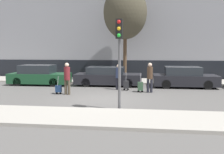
# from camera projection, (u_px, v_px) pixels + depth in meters

# --- Properties ---
(ground_plane) EXTENTS (80.00, 80.00, 0.00)m
(ground_plane) POSITION_uv_depth(u_px,v_px,m) (104.00, 99.00, 13.02)
(ground_plane) COLOR #565451
(sidewalk_near) EXTENTS (28.00, 2.50, 0.12)m
(sidewalk_near) POSITION_uv_depth(u_px,v_px,m) (88.00, 117.00, 9.31)
(sidewalk_near) COLOR #A39E93
(sidewalk_near) RESTS_ON ground_plane
(sidewalk_far) EXTENTS (28.00, 3.00, 0.12)m
(sidewalk_far) POSITION_uv_depth(u_px,v_px,m) (118.00, 81.00, 19.91)
(sidewalk_far) COLOR #A39E93
(sidewalk_far) RESTS_ON ground_plane
(building_facade) EXTENTS (28.00, 2.53, 10.82)m
(building_facade) POSITION_uv_depth(u_px,v_px,m) (122.00, 18.00, 22.70)
(building_facade) COLOR gray
(building_facade) RESTS_ON ground_plane
(parked_car_0) EXTENTS (4.27, 1.76, 1.44)m
(parked_car_0) POSITION_uv_depth(u_px,v_px,m) (39.00, 76.00, 18.08)
(parked_car_0) COLOR #194728
(parked_car_0) RESTS_ON ground_plane
(parked_car_1) EXTENTS (4.66, 1.79, 1.33)m
(parked_car_1) POSITION_uv_depth(u_px,v_px,m) (108.00, 77.00, 17.65)
(parked_car_1) COLOR black
(parked_car_1) RESTS_ON ground_plane
(parked_car_2) EXTENTS (4.24, 1.84, 1.40)m
(parked_car_2) POSITION_uv_depth(u_px,v_px,m) (184.00, 78.00, 16.89)
(parked_car_2) COLOR black
(parked_car_2) RESTS_ON ground_plane
(pedestrian_left) EXTENTS (0.35, 0.34, 1.82)m
(pedestrian_left) POSITION_uv_depth(u_px,v_px,m) (67.00, 76.00, 14.13)
(pedestrian_left) COLOR #4C4233
(pedestrian_left) RESTS_ON ground_plane
(trolley_left) EXTENTS (0.34, 0.29, 1.05)m
(trolley_left) POSITION_uv_depth(u_px,v_px,m) (59.00, 89.00, 14.34)
(trolley_left) COLOR navy
(trolley_left) RESTS_ON ground_plane
(pedestrian_center) EXTENTS (0.34, 0.34, 1.62)m
(pedestrian_center) POSITION_uv_depth(u_px,v_px,m) (118.00, 75.00, 15.86)
(pedestrian_center) COLOR #23232D
(pedestrian_center) RESTS_ON ground_plane
(trolley_center) EXTENTS (0.34, 0.29, 1.14)m
(trolley_center) POSITION_uv_depth(u_px,v_px,m) (126.00, 85.00, 15.66)
(trolley_center) COLOR #262628
(trolley_center) RESTS_ON ground_plane
(pedestrian_right) EXTENTS (0.35, 0.34, 1.78)m
(pedestrian_right) POSITION_uv_depth(u_px,v_px,m) (150.00, 76.00, 14.79)
(pedestrian_right) COLOR #23232D
(pedestrian_right) RESTS_ON ground_plane
(trolley_right) EXTENTS (0.34, 0.29, 1.16)m
(trolley_right) POSITION_uv_depth(u_px,v_px,m) (140.00, 86.00, 14.95)
(trolley_right) COLOR #335138
(trolley_right) RESTS_ON ground_plane
(traffic_light) EXTENTS (0.28, 0.47, 3.81)m
(traffic_light) POSITION_uv_depth(u_px,v_px,m) (119.00, 46.00, 10.26)
(traffic_light) COLOR #515154
(traffic_light) RESTS_ON ground_plane
(bare_tree_near_crossing) EXTENTS (3.36, 3.36, 7.32)m
(bare_tree_near_crossing) POSITION_uv_depth(u_px,v_px,m) (125.00, 13.00, 19.22)
(bare_tree_near_crossing) COLOR #4C3826
(bare_tree_near_crossing) RESTS_ON sidewalk_far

